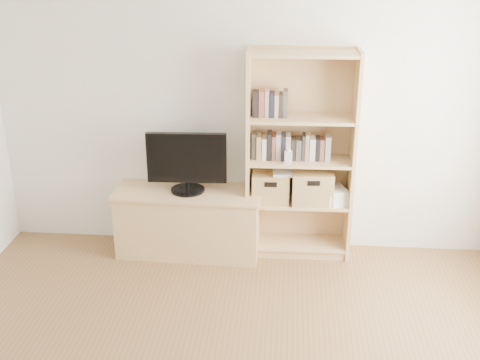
# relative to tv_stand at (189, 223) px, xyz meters

# --- Properties ---
(back_wall) EXTENTS (4.50, 0.02, 2.60)m
(back_wall) POSITION_rel_tv_stand_xyz_m (0.49, 0.24, 1.00)
(back_wall) COLOR white
(back_wall) RESTS_ON floor
(tv_stand) EXTENTS (1.30, 0.52, 0.59)m
(tv_stand) POSITION_rel_tv_stand_xyz_m (0.00, 0.00, 0.00)
(tv_stand) COLOR tan
(tv_stand) RESTS_ON floor
(bookshelf) EXTENTS (0.95, 0.36, 1.89)m
(bookshelf) POSITION_rel_tv_stand_xyz_m (1.00, 0.07, 0.65)
(bookshelf) COLOR tan
(bookshelf) RESTS_ON floor
(television) EXTENTS (0.71, 0.08, 0.55)m
(television) POSITION_rel_tv_stand_xyz_m (-0.00, 0.00, 0.60)
(television) COLOR black
(television) RESTS_ON tv_stand
(books_row_mid) EXTENTS (0.83, 0.17, 0.22)m
(books_row_mid) POSITION_rel_tv_stand_xyz_m (1.00, 0.09, 0.74)
(books_row_mid) COLOR #302C27
(books_row_mid) RESTS_ON bookshelf
(books_row_upper) EXTENTS (0.38, 0.15, 0.20)m
(books_row_upper) POSITION_rel_tv_stand_xyz_m (0.79, 0.09, 1.11)
(books_row_upper) COLOR #302C27
(books_row_upper) RESTS_ON bookshelf
(baby_monitor) EXTENTS (0.06, 0.05, 0.11)m
(baby_monitor) POSITION_rel_tv_stand_xyz_m (0.89, -0.03, 0.68)
(baby_monitor) COLOR white
(baby_monitor) RESTS_ON bookshelf
(basket_left) EXTENTS (0.33, 0.28, 0.27)m
(basket_left) POSITION_rel_tv_stand_xyz_m (0.74, 0.06, 0.36)
(basket_left) COLOR tan
(basket_left) RESTS_ON bookshelf
(basket_right) EXTENTS (0.38, 0.32, 0.30)m
(basket_right) POSITION_rel_tv_stand_xyz_m (1.11, 0.07, 0.38)
(basket_right) COLOR tan
(basket_right) RESTS_ON bookshelf
(laptop) EXTENTS (0.32, 0.23, 0.02)m
(laptop) POSITION_rel_tv_stand_xyz_m (0.91, 0.06, 0.51)
(laptop) COLOR silver
(laptop) RESTS_ON basket_left
(magazine_stack) EXTENTS (0.24, 0.29, 0.12)m
(magazine_stack) POSITION_rel_tv_stand_xyz_m (1.32, 0.08, 0.29)
(magazine_stack) COLOR beige
(magazine_stack) RESTS_ON bookshelf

